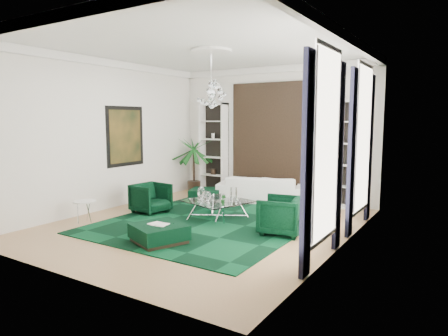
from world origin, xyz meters
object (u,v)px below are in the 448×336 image
Objects in this scene: armchair_right at (281,215)px; coffee_table at (218,210)px; armchair_left at (151,198)px; ottoman_side at (206,195)px; palm at (194,157)px; sofa at (262,189)px; side_table at (85,212)px; ottoman_front at (159,234)px.

coffee_table is at bearing -110.45° from armchair_right.
armchair_left is at bearing -168.69° from coffee_table.
ottoman_side is 0.36× the size of palm.
armchair_right is at bearing 107.18° from sofa.
sofa is 4.94× the size of side_table.
palm is (-2.50, 4.50, 0.94)m from ottoman_front.
armchair_left is 0.95× the size of armchair_right.
armchair_left reaches higher than side_table.
side_table reaches higher than ottoman_front.
sofa reaches higher than coffee_table.
ottoman_side reaches higher than ottoman_front.
sofa is at bearing -155.70° from armchair_right.
sofa reaches higher than ottoman_side.
palm is at bearing 135.59° from coffee_table.
palm reaches higher than ottoman_side.
palm reaches higher than ottoman_front.
side_table is at bearing -79.04° from armchair_right.
armchair_right is at bearing 45.83° from ottoman_front.
coffee_table is 1.57× the size of ottoman_side.
ottoman_front is 1.77× the size of side_table.
sofa is at bearing 90.65° from ottoman_front.
armchair_right reaches higher than sofa.
side_table reaches higher than ottoman_side.
palm is at bearing 139.18° from ottoman_side.
ottoman_front is (1.80, -1.75, -0.19)m from armchair_left.
armchair_left is at bearing -102.53° from ottoman_side.
armchair_left is 1.79m from coffee_table.
sofa is 4.77m from side_table.
ottoman_side is (-1.35, 1.45, -0.04)m from coffee_table.
ottoman_side is at bearing -6.22° from armchair_left.
armchair_right reaches higher than coffee_table.
armchair_right is at bearing -83.69° from armchair_left.
ottoman_front is 0.40× the size of palm.
sofa is at bearing 32.20° from ottoman_side.
coffee_table is (-1.75, 0.35, -0.17)m from armchair_right.
palm reaches higher than sofa.
palm is at bearing 119.05° from ottoman_front.
coffee_table is at bearing -47.05° from ottoman_side.
armchair_left is at bearing 40.30° from sofa.
coffee_table is at bearing 38.21° from side_table.
palm reaches higher than armchair_left.
ottoman_front is 5.23m from palm.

